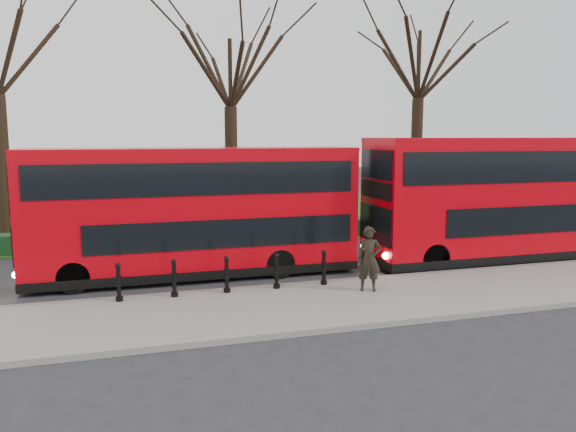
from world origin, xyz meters
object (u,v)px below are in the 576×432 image
object	(u,v)px
bus_lead	(195,213)
pedestrian	(369,259)
bus_rear	(515,199)
bollard_row	(227,275)

from	to	relation	value
bus_lead	pedestrian	world-z (taller)	bus_lead
bus_rear	pedestrian	bearing A→B (deg)	-158.23
bollard_row	bus_rear	world-z (taller)	bus_rear
pedestrian	bus_lead	bearing A→B (deg)	161.23
bus_rear	pedestrian	xyz separation A→B (m)	(-7.21, -2.88, -1.18)
bus_rear	bus_lead	bearing A→B (deg)	175.71
bollard_row	bus_lead	world-z (taller)	bus_lead
bus_rear	pedestrian	distance (m)	7.85
bollard_row	bus_lead	distance (m)	3.14
bus_lead	bus_rear	world-z (taller)	bus_rear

